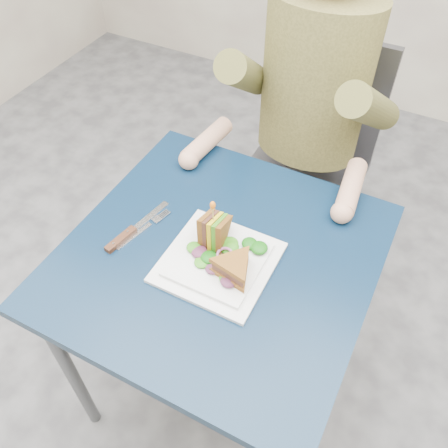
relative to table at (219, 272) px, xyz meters
The scene contains 13 objects.
ground 0.65m from the table, ahead, with size 4.00×4.00×0.00m, color #505052.
table is the anchor object (origin of this frame).
chair 0.75m from the table, 90.00° to the left, with size 0.42×0.40×0.93m.
diner 0.68m from the table, 90.00° to the left, with size 0.54×0.59×0.74m.
plate 0.09m from the table, 66.62° to the right, with size 0.26×0.26×0.02m.
sandwich_flat 0.15m from the table, 38.77° to the right, with size 0.14×0.14×0.05m.
sandwich_upright 0.14m from the table, 146.84° to the left, with size 0.09×0.14×0.14m.
fork 0.23m from the table, behind, with size 0.06×0.18×0.01m.
knife 0.26m from the table, 165.86° to the right, with size 0.06×0.22×0.02m.
toothpick 0.20m from the table, 146.84° to the left, with size 0.00×0.00×0.06m, color tan.
toothpick_frill 0.23m from the table, 146.84° to the left, with size 0.01×0.01×0.02m, color orange.
lettuce_spill 0.11m from the table, 47.58° to the right, with size 0.15×0.13×0.02m, color #337A14, non-canonical shape.
onion_ring 0.12m from the table, 41.34° to the right, with size 0.04×0.04×0.01m, color #9E4C7A.
Camera 1 is at (0.35, -0.65, 1.65)m, focal length 38.00 mm.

